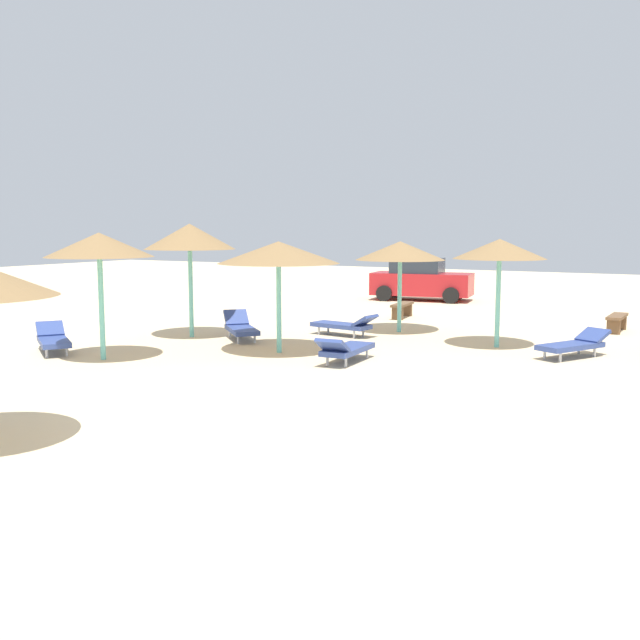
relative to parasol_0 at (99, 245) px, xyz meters
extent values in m
plane|color=beige|center=(5.42, -2.59, -2.59)|extent=(80.00, 80.00, 0.00)
cylinder|color=#6BC6BC|center=(0.00, 0.00, -1.37)|extent=(0.12, 0.12, 2.43)
cone|color=olive|center=(0.00, 0.00, 0.02)|extent=(2.41, 2.41, 0.55)
cylinder|color=#6BC6BC|center=(-0.43, 3.70, -1.34)|extent=(0.12, 0.12, 2.50)
cone|color=olive|center=(-0.43, 3.70, 0.15)|extent=(2.46, 2.46, 0.69)
cylinder|color=#6BC6BC|center=(3.01, 2.74, -1.47)|extent=(0.12, 0.12, 2.24)
cone|color=olive|center=(3.01, 2.74, -0.19)|extent=(2.91, 2.91, 0.52)
cylinder|color=#6BC6BC|center=(7.38, 6.06, -1.43)|extent=(0.12, 0.12, 2.31)
cone|color=olive|center=(7.38, 6.06, -0.13)|extent=(2.29, 2.29, 0.49)
cylinder|color=#6BC6BC|center=(4.18, 7.36, -1.51)|extent=(0.12, 0.12, 2.16)
cone|color=olive|center=(4.18, 7.36, -0.26)|extent=(2.55, 2.55, 0.53)
cube|color=#33478C|center=(-1.68, 0.06, -2.31)|extent=(1.76, 1.51, 0.12)
cube|color=#33478C|center=(-2.33, 0.53, -2.11)|extent=(0.79, 0.82, 0.35)
cylinder|color=silver|center=(-2.29, 0.23, -2.48)|extent=(0.06, 0.06, 0.22)
cylinder|color=silver|center=(-2.04, 0.59, -2.48)|extent=(0.06, 0.06, 0.22)
cylinder|color=silver|center=(-1.31, -0.46, -2.48)|extent=(0.06, 0.06, 0.22)
cylinder|color=silver|center=(-1.06, -0.11, -2.48)|extent=(0.06, 0.06, 0.22)
cube|color=#33478C|center=(1.12, 3.89, -2.31)|extent=(1.67, 1.64, 0.12)
cube|color=#33478C|center=(0.54, 4.44, -2.08)|extent=(0.79, 0.79, 0.41)
cylinder|color=silver|center=(0.53, 4.14, -2.48)|extent=(0.06, 0.06, 0.22)
cylinder|color=silver|center=(0.84, 4.46, -2.48)|extent=(0.06, 0.06, 0.22)
cylinder|color=silver|center=(1.40, 3.31, -2.48)|extent=(0.06, 0.06, 0.22)
cylinder|color=silver|center=(1.70, 3.63, -2.48)|extent=(0.06, 0.06, 0.22)
cube|color=#33478C|center=(5.00, 2.46, -2.31)|extent=(0.72, 1.73, 0.12)
cube|color=#33478C|center=(5.04, 1.66, -2.11)|extent=(0.66, 0.54, 0.35)
cylinder|color=silver|center=(5.25, 1.87, -2.48)|extent=(0.06, 0.06, 0.22)
cylinder|color=silver|center=(4.81, 1.85, -2.48)|extent=(0.06, 0.06, 0.22)
cylinder|color=silver|center=(5.19, 3.07, -2.48)|extent=(0.06, 0.06, 0.22)
cylinder|color=silver|center=(4.75, 3.05, -2.48)|extent=(0.06, 0.06, 0.22)
cube|color=#33478C|center=(9.28, 5.34, -2.31)|extent=(1.37, 1.80, 0.12)
cube|color=#33478C|center=(9.66, 6.05, -2.13)|extent=(0.81, 0.77, 0.32)
cylinder|color=silver|center=(9.37, 5.98, -2.48)|extent=(0.06, 0.06, 0.22)
cylinder|color=silver|center=(9.76, 5.77, -2.48)|extent=(0.06, 0.06, 0.22)
cylinder|color=silver|center=(8.80, 4.92, -2.48)|extent=(0.06, 0.06, 0.22)
cylinder|color=silver|center=(9.19, 4.71, -2.48)|extent=(0.06, 0.06, 0.22)
cube|color=#33478C|center=(3.04, 5.91, -2.31)|extent=(1.77, 0.88, 0.12)
cube|color=#33478C|center=(3.83, 5.79, -2.11)|extent=(0.60, 0.71, 0.35)
cylinder|color=silver|center=(3.67, 6.04, -2.48)|extent=(0.06, 0.06, 0.22)
cylinder|color=silver|center=(3.61, 5.60, -2.48)|extent=(0.06, 0.06, 0.22)
cylinder|color=silver|center=(2.48, 6.21, -2.48)|extent=(0.06, 0.06, 0.22)
cylinder|color=silver|center=(2.42, 5.78, -2.48)|extent=(0.06, 0.06, 0.22)
cube|color=brown|center=(9.66, 10.38, -2.14)|extent=(0.44, 1.51, 0.08)
cube|color=brown|center=(9.65, 9.83, -2.39)|extent=(0.36, 0.13, 0.41)
cube|color=brown|center=(9.68, 10.93, -2.39)|extent=(0.36, 0.13, 0.41)
cube|color=brown|center=(3.02, 10.37, -2.14)|extent=(0.57, 1.54, 0.08)
cube|color=brown|center=(3.09, 9.82, -2.39)|extent=(0.37, 0.16, 0.41)
cube|color=brown|center=(2.96, 10.91, -2.39)|extent=(0.37, 0.16, 0.41)
cube|color=#B21E23|center=(1.48, 16.14, -1.92)|extent=(4.21, 2.30, 0.90)
cube|color=#262D38|center=(1.28, 16.11, -1.17)|extent=(2.22, 1.85, 0.60)
cylinder|color=black|center=(2.68, 17.21, -2.27)|extent=(0.67, 0.32, 0.64)
cylinder|color=black|center=(2.95, 15.47, -2.27)|extent=(0.67, 0.32, 0.64)
cylinder|color=black|center=(0.01, 16.80, -2.27)|extent=(0.67, 0.32, 0.64)
cylinder|color=black|center=(0.28, 15.06, -2.27)|extent=(0.67, 0.32, 0.64)
camera|label=1|loc=(12.29, -12.00, 0.43)|focal=41.15mm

